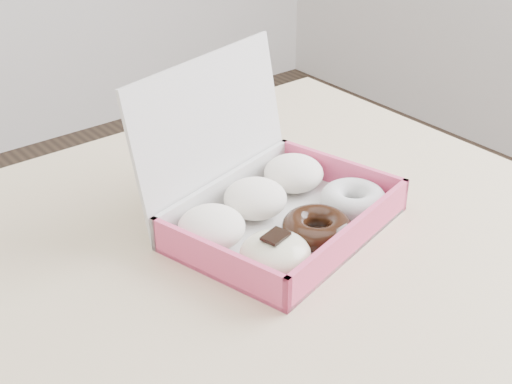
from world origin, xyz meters
TOP-DOWN VIEW (x-y plane):
  - table at (0.00, 0.00)m, footprint 1.20×0.80m
  - donut_box at (0.19, 0.02)m, footprint 0.33×0.31m

SIDE VIEW (x-z plane):
  - table at x=0.00m, z-range 0.30..1.05m
  - donut_box at x=0.19m, z-range 0.68..0.89m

